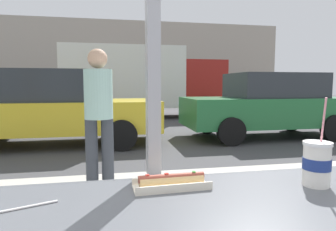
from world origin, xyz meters
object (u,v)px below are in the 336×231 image
hotdog_tray_far (172,182)px  parked_car_yellow (55,107)px  soda_cup_left (317,163)px  box_truck (142,80)px  parked_car_green (268,105)px  pedestrian (99,111)px

hotdog_tray_far → parked_car_yellow: (-1.43, 5.93, -0.16)m
soda_cup_left → box_truck: box_truck is taller
soda_cup_left → parked_car_yellow: size_ratio=0.07×
hotdog_tray_far → box_truck: bearing=84.6°
parked_car_yellow → parked_car_green: size_ratio=1.11×
parked_car_green → pedestrian: (-4.09, -3.46, 0.21)m
box_truck → parked_car_green: bearing=-63.2°
hotdog_tray_far → soda_cup_left: bearing=-8.1°
soda_cup_left → pedestrian: pedestrian is taller
parked_car_green → pedestrian: bearing=-139.8°
pedestrian → hotdog_tray_far: bearing=-82.2°
pedestrian → soda_cup_left: bearing=-71.6°
pedestrian → parked_car_green: bearing=40.2°
parked_car_yellow → pedestrian: (1.09, -3.46, 0.20)m
parked_car_yellow → box_truck: 5.91m
soda_cup_left → parked_car_green: bearing=61.6°
hotdog_tray_far → parked_car_green: bearing=57.7°
soda_cup_left → parked_car_green: 6.82m
soda_cup_left → pedestrian: bearing=108.4°
soda_cup_left → box_truck: 11.33m
hotdog_tray_far → parked_car_green: (3.75, 5.93, -0.17)m
parked_car_yellow → box_truck: (2.49, 5.31, 0.72)m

